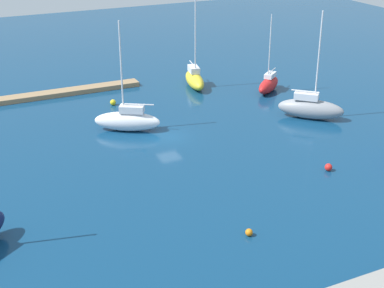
# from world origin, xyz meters

# --- Properties ---
(water) EXTENTS (160.00, 160.00, 0.00)m
(water) POSITION_xyz_m (0.00, 0.00, 0.00)
(water) COLOR navy
(water) RESTS_ON ground
(pier_dock) EXTENTS (19.88, 2.12, 0.64)m
(pier_dock) POSITION_xyz_m (6.35, -19.90, 0.32)
(pier_dock) COLOR #997A56
(pier_dock) RESTS_ON ground
(sailboat_yellow_far_north) EXTENTS (3.65, 7.49, 12.90)m
(sailboat_yellow_far_north) POSITION_xyz_m (-10.58, -15.18, 1.21)
(sailboat_yellow_far_north) COLOR yellow
(sailboat_yellow_far_north) RESTS_ON water
(sailboat_gray_east_end) EXTENTS (7.45, 7.32, 13.10)m
(sailboat_gray_east_end) POSITION_xyz_m (-17.92, 2.08, 1.37)
(sailboat_gray_east_end) COLOR gray
(sailboat_gray_east_end) RESTS_ON water
(sailboat_red_near_pier) EXTENTS (5.93, 5.20, 10.79)m
(sailboat_red_near_pier) POSITION_xyz_m (-18.92, -8.83, 1.11)
(sailboat_red_near_pier) COLOR red
(sailboat_red_near_pier) RESTS_ON water
(sailboat_white_by_breakwater) EXTENTS (7.72, 5.89, 12.75)m
(sailboat_white_by_breakwater) POSITION_xyz_m (3.53, -3.78, 1.30)
(sailboat_white_by_breakwater) COLOR white
(sailboat_white_by_breakwater) RESTS_ON water
(mooring_buoy_red) EXTENTS (0.75, 0.75, 0.75)m
(mooring_buoy_red) POSITION_xyz_m (-10.83, 14.78, 0.38)
(mooring_buoy_red) COLOR red
(mooring_buoy_red) RESTS_ON water
(mooring_buoy_orange) EXTENTS (0.61, 0.61, 0.61)m
(mooring_buoy_orange) POSITION_xyz_m (2.32, 21.53, 0.30)
(mooring_buoy_orange) COLOR orange
(mooring_buoy_orange) RESTS_ON water
(mooring_buoy_yellow) EXTENTS (0.76, 0.76, 0.76)m
(mooring_buoy_yellow) POSITION_xyz_m (2.34, -12.87, 0.38)
(mooring_buoy_yellow) COLOR yellow
(mooring_buoy_yellow) RESTS_ON water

